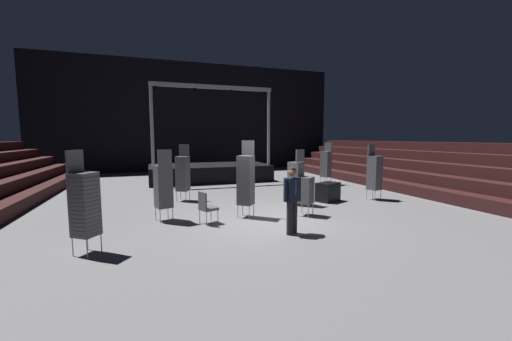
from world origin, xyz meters
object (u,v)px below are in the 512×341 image
object	(u,v)px
chair_stack_front_left	(305,189)
chair_stack_rear_right	(246,179)
man_with_tie	(292,196)
chair_stack_rear_centre	(374,172)
stage_riser	(210,171)
chair_stack_mid_right	(296,177)
loose_chair_near_man	(206,206)
chair_stack_mid_centre	(84,203)
chair_stack_front_right	(163,185)
chair_stack_mid_left	(183,173)
chair_stack_rear_left	(326,164)
equipment_road_case	(328,192)

from	to	relation	value
chair_stack_front_left	chair_stack_rear_right	world-z (taller)	chair_stack_rear_right
man_with_tie	chair_stack_rear_centre	size ratio (longest dim) A/B	0.79
stage_riser	man_with_tie	distance (m)	10.57
chair_stack_mid_right	chair_stack_rear_centre	distance (m)	3.39
man_with_tie	stage_riser	bearing A→B (deg)	-110.03
chair_stack_rear_centre	loose_chair_near_man	world-z (taller)	chair_stack_rear_centre
chair_stack_mid_centre	chair_stack_rear_right	bearing A→B (deg)	149.58
chair_stack_front_left	chair_stack_front_right	bearing A→B (deg)	-49.41
chair_stack_mid_centre	loose_chair_near_man	xyz separation A→B (m)	(2.81, 1.45, -0.58)
man_with_tie	chair_stack_front_right	distance (m)	3.89
chair_stack_front_right	chair_stack_rear_centre	xyz separation A→B (m)	(8.09, 0.55, 0.04)
chair_stack_mid_centre	chair_stack_rear_centre	world-z (taller)	same
chair_stack_front_right	chair_stack_mid_left	size ratio (longest dim) A/B	0.96
chair_stack_mid_left	chair_stack_rear_centre	bearing A→B (deg)	-168.34
stage_riser	chair_stack_mid_centre	bearing A→B (deg)	-113.61
chair_stack_rear_left	chair_stack_rear_right	xyz separation A→B (m)	(-5.97, -5.03, 0.08)
chair_stack_rear_right	chair_stack_rear_centre	world-z (taller)	chair_stack_rear_right
equipment_road_case	loose_chair_near_man	xyz separation A→B (m)	(-5.04, -1.63, 0.17)
chair_stack_front_left	chair_stack_rear_centre	xyz separation A→B (m)	(3.82, 1.37, 0.25)
chair_stack_front_right	chair_stack_rear_centre	size ratio (longest dim) A/B	0.96
chair_stack_mid_left	chair_stack_mid_centre	distance (m)	5.56
stage_riser	chair_stack_front_right	world-z (taller)	stage_riser
chair_stack_rear_left	chair_stack_front_right	bearing A→B (deg)	92.35
chair_stack_front_right	equipment_road_case	xyz separation A→B (m)	(6.18, 0.88, -0.70)
man_with_tie	chair_stack_mid_left	world-z (taller)	chair_stack_mid_left
man_with_tie	chair_stack_rear_centre	world-z (taller)	chair_stack_rear_centre
chair_stack_mid_right	loose_chair_near_man	distance (m)	3.88
chair_stack_front_right	chair_stack_rear_centre	world-z (taller)	chair_stack_rear_centre
stage_riser	man_with_tie	xyz separation A→B (m)	(0.20, -10.56, 0.45)
chair_stack_rear_left	chair_stack_rear_centre	xyz separation A→B (m)	(-0.32, -4.09, 0.00)
chair_stack_rear_centre	chair_stack_mid_right	bearing A→B (deg)	-17.07
chair_stack_front_left	chair_stack_front_right	size ratio (longest dim) A/B	0.80
chair_stack_mid_right	chair_stack_rear_centre	xyz separation A→B (m)	(3.39, -0.16, 0.08)
chair_stack_mid_left	equipment_road_case	world-z (taller)	chair_stack_mid_left
chair_stack_mid_left	chair_stack_rear_centre	distance (m)	7.59
chair_stack_front_right	equipment_road_case	size ratio (longest dim) A/B	2.37
chair_stack_front_right	chair_stack_rear_right	bearing A→B (deg)	-27.16
chair_stack_front_left	chair_stack_mid_right	distance (m)	1.60
chair_stack_rear_right	chair_stack_rear_centre	size ratio (longest dim) A/B	1.08
chair_stack_mid_right	chair_stack_mid_centre	size ratio (longest dim) A/B	0.92
stage_riser	chair_stack_rear_right	world-z (taller)	stage_riser
chair_stack_mid_left	loose_chair_near_man	size ratio (longest dim) A/B	2.35
stage_riser	chair_stack_rear_centre	bearing A→B (deg)	-55.52
chair_stack_mid_centre	chair_stack_rear_left	xyz separation A→B (m)	(10.08, 6.85, 0.00)
chair_stack_mid_left	man_with_tie	bearing A→B (deg)	142.02
chair_stack_mid_left	chair_stack_mid_right	world-z (taller)	chair_stack_mid_left
chair_stack_rear_centre	equipment_road_case	xyz separation A→B (m)	(-1.91, 0.32, -0.75)
man_with_tie	chair_stack_rear_left	world-z (taller)	chair_stack_rear_left
man_with_tie	chair_stack_front_left	bearing A→B (deg)	-148.43
loose_chair_near_man	chair_stack_mid_centre	bearing A→B (deg)	-83.60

